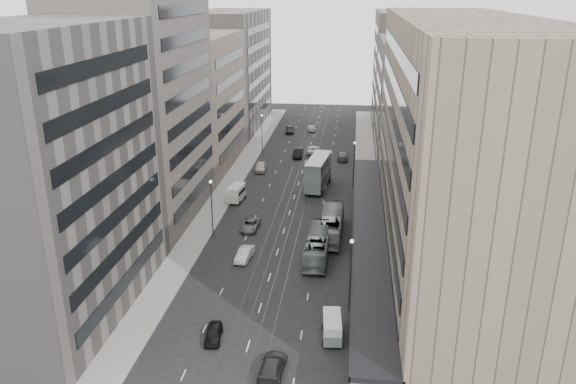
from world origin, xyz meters
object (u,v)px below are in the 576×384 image
at_px(panel_van, 236,193).
at_px(sedan_0, 214,333).
at_px(sedan_1, 245,254).
at_px(vw_microbus, 332,326).
at_px(double_decker, 318,172).
at_px(sedan_2, 251,225).
at_px(bus_near, 318,245).
at_px(bus_far, 332,225).
at_px(pedestrian, 380,319).

xyz_separation_m(panel_van, sedan_0, (5.60, -38.17, -0.83)).
xyz_separation_m(panel_van, sedan_1, (5.32, -20.52, -0.77)).
bearing_deg(vw_microbus, double_decker, 91.28).
bearing_deg(sedan_1, panel_van, 110.78).
distance_m(double_decker, vw_microbus, 44.79).
bearing_deg(double_decker, sedan_2, -106.79).
relative_size(panel_van, sedan_0, 1.15).
height_order(bus_near, sedan_0, bus_near).
xyz_separation_m(bus_near, vw_microbus, (2.67, -17.96, -0.39)).
relative_size(double_decker, sedan_0, 2.66).
bearing_deg(bus_far, panel_van, -34.95).
relative_size(sedan_1, pedestrian, 2.65).
distance_m(panel_van, sedan_0, 38.59).
bearing_deg(double_decker, vw_microbus, -77.02).
height_order(panel_van, sedan_0, panel_van).
height_order(bus_near, vw_microbus, bus_near).
xyz_separation_m(vw_microbus, sedan_0, (-11.66, -1.68, -0.62)).
bearing_deg(vw_microbus, panel_van, 110.88).
height_order(bus_near, bus_far, bus_far).
bearing_deg(bus_near, panel_van, -50.99).
xyz_separation_m(sedan_1, sedan_2, (-0.99, 9.57, -0.06)).
bearing_deg(sedan_1, bus_far, 45.13).
relative_size(bus_far, panel_van, 2.74).
xyz_separation_m(bus_far, double_decker, (-3.27, 19.89, 1.28)).
height_order(sedan_1, sedan_2, sedan_1).
distance_m(bus_near, sedan_2, 12.80).
bearing_deg(bus_near, sedan_0, 66.19).
relative_size(bus_far, double_decker, 1.18).
bearing_deg(sedan_1, vw_microbus, -46.97).
bearing_deg(pedestrian, sedan_2, -62.02).
height_order(bus_near, pedestrian, bus_near).
height_order(sedan_0, sedan_2, sedan_2).
distance_m(bus_far, pedestrian, 23.14).
bearing_deg(bus_near, sedan_2, -35.67).
relative_size(bus_near, sedan_0, 3.06).
bearing_deg(sedan_2, sedan_1, -82.40).
height_order(sedan_2, pedestrian, pedestrian).
bearing_deg(sedan_0, double_decker, 74.84).
xyz_separation_m(panel_van, pedestrian, (22.09, -34.18, -0.51)).
height_order(bus_near, sedan_2, bus_near).
xyz_separation_m(vw_microbus, sedan_1, (-11.94, 15.97, -0.56)).
bearing_deg(panel_van, double_decker, 38.26).
distance_m(vw_microbus, panel_van, 40.37).
bearing_deg(sedan_1, sedan_0, -82.85).
bearing_deg(bus_near, pedestrian, 116.39).
bearing_deg(vw_microbus, bus_far, 88.32).
height_order(vw_microbus, pedestrian, vw_microbus).
distance_m(sedan_0, sedan_2, 27.25).
xyz_separation_m(double_decker, sedan_2, (-8.48, -18.99, -2.33)).
relative_size(sedan_2, pedestrian, 2.89).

